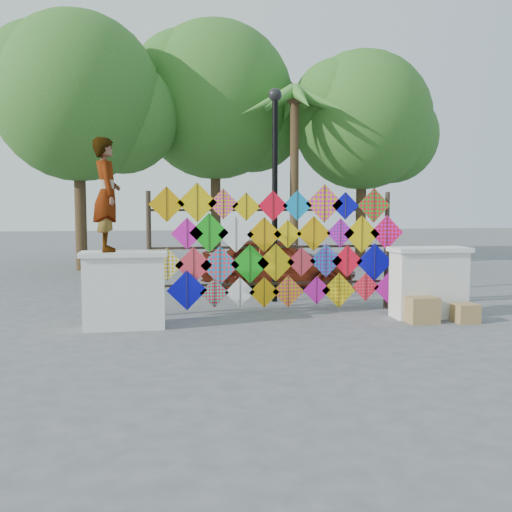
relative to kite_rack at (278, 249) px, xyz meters
name	(u,v)px	position (x,y,z in m)	size (l,w,h in m)	color
ground	(281,320)	(-0.09, -0.72, -1.22)	(80.00, 80.00, 0.00)	slate
parapet_left	(124,289)	(-2.79, -0.92, -0.57)	(1.40, 0.65, 1.28)	white
parapet_right	(429,282)	(2.61, -0.92, -0.57)	(1.40, 0.65, 1.28)	white
kite_rack	(278,249)	(0.00, 0.00, 0.00)	(4.94, 0.24, 2.45)	#2D2419
tree_west	(81,99)	(-4.49, 8.31, 4.16)	(5.85, 5.20, 8.01)	#4F3821
tree_mid	(218,102)	(0.02, 10.31, 4.55)	(6.30, 5.60, 8.61)	#4F3821
tree_east	(364,122)	(5.00, 8.81, 3.76)	(5.40, 4.80, 7.42)	#4F3821
palm_tree	(295,113)	(2.11, 7.28, 3.73)	(3.62, 3.62, 5.83)	#4F3821
vendor_woman	(107,195)	(-3.04, -0.92, 0.98)	(0.67, 0.44, 1.84)	#99999E
sedan	(279,262)	(0.74, 3.29, -0.58)	(1.52, 3.77, 1.28)	#5F1F10
lamppost	(275,174)	(0.21, 1.28, 1.47)	(0.28, 0.28, 4.46)	black
cardboard_box_near	(421,309)	(2.27, -1.34, -1.00)	(0.51, 0.45, 0.45)	#A68050
cardboard_box_far	(465,313)	(3.03, -1.48, -1.06)	(0.39, 0.36, 0.33)	#A68050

